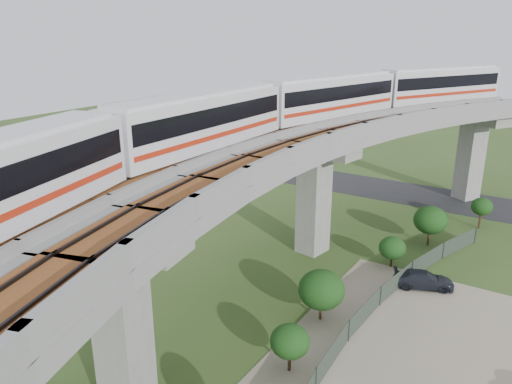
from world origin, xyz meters
TOP-DOWN VIEW (x-y plane):
  - ground at (0.00, 0.00)m, footprint 160.00×160.00m
  - asphalt_road at (0.00, 30.00)m, footprint 60.00×8.00m
  - viaduct at (3.84, 0.00)m, footprint 19.58×73.98m
  - metro_train at (0.73, 6.70)m, footprint 13.85×60.92m
  - fence at (9.75, 0.00)m, footprint 3.87×38.73m
  - tree_0 at (11.94, 23.23)m, footprint 1.93×1.93m
  - tree_1 at (8.86, 16.82)m, footprint 2.82×2.82m
  - tree_2 at (7.49, 10.98)m, footprint 2.08×2.08m
  - tree_3 at (6.02, 1.25)m, footprint 2.95×2.95m
  - tree_4 at (6.77, -4.25)m, footprint 2.16×2.16m
  - car_dark at (10.50, 9.00)m, footprint 4.56×3.25m

SIDE VIEW (x-z plane):
  - ground at x=0.00m, z-range 0.00..0.00m
  - asphalt_road at x=0.00m, z-range 0.00..0.03m
  - car_dark at x=10.50m, z-range 0.04..1.27m
  - fence at x=9.75m, z-range 0.00..1.50m
  - tree_2 at x=7.49m, z-range 0.37..2.89m
  - tree_4 at x=6.77m, z-range 0.48..3.28m
  - tree_0 at x=11.94m, z-range 0.66..3.64m
  - tree_3 at x=6.02m, z-range 0.46..3.88m
  - tree_1 at x=8.86m, z-range 0.55..4.05m
  - viaduct at x=3.84m, z-range 3.35..14.75m
  - metro_train at x=0.73m, z-range 10.49..14.13m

